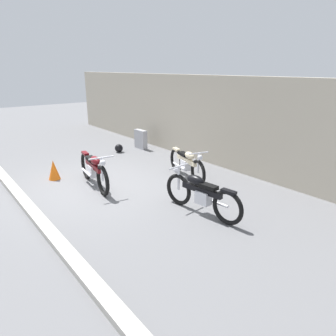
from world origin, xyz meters
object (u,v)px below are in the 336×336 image
(stone_marker, at_px, (141,139))
(traffic_cone, at_px, (54,170))
(motorcycle_maroon, at_px, (94,169))
(motorcycle_cream, at_px, (187,163))
(motorcycle_black, at_px, (201,194))
(helmet, at_px, (119,148))

(stone_marker, height_order, traffic_cone, stone_marker)
(traffic_cone, height_order, motorcycle_maroon, motorcycle_maroon)
(stone_marker, xyz_separation_m, motorcycle_cream, (3.68, -0.88, 0.08))
(traffic_cone, distance_m, motorcycle_maroon, 1.39)
(motorcycle_black, xyz_separation_m, motorcycle_maroon, (-2.87, -1.09, 0.02))
(stone_marker, bearing_deg, motorcycle_cream, -13.44)
(traffic_cone, bearing_deg, motorcycle_cream, 53.24)
(stone_marker, xyz_separation_m, helmet, (-0.02, -0.96, -0.21))
(helmet, xyz_separation_m, motorcycle_black, (5.56, -1.16, 0.30))
(helmet, height_order, motorcycle_black, motorcycle_black)
(stone_marker, distance_m, motorcycle_cream, 3.78)
(helmet, bearing_deg, motorcycle_cream, 1.23)
(stone_marker, relative_size, helmet, 2.41)
(helmet, height_order, motorcycle_maroon, motorcycle_maroon)
(helmet, xyz_separation_m, motorcycle_maroon, (2.70, -2.25, 0.32))
(helmet, xyz_separation_m, motorcycle_cream, (3.70, 0.08, 0.29))
(stone_marker, distance_m, motorcycle_black, 5.93)
(stone_marker, bearing_deg, motorcycle_maroon, -50.15)
(motorcycle_cream, bearing_deg, stone_marker, -179.70)
(motorcycle_black, bearing_deg, motorcycle_cream, -39.86)
(motorcycle_maroon, bearing_deg, stone_marker, 137.72)
(stone_marker, height_order, motorcycle_cream, motorcycle_cream)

